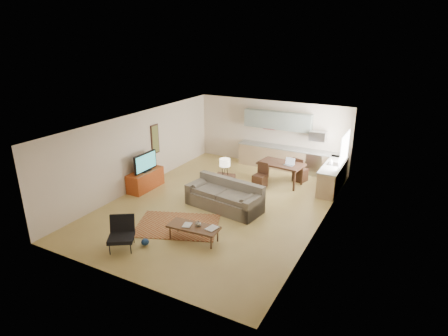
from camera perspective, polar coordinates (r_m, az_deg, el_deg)
The scene contains 25 objects.
room at distance 11.75m, azimuth -0.69°, elevation 0.48°, with size 9.00×9.00×9.00m.
kitchen_counter_back at distance 15.36m, azimuth 9.81°, elevation 1.39°, with size 4.26×0.64×0.92m, color tan, non-canonical shape.
kitchen_counter_right at distance 13.81m, azimuth 16.21°, elevation -1.27°, with size 0.64×2.26×0.92m, color tan, non-canonical shape.
kitchen_range at distance 15.08m, azimuth 13.76°, elevation 0.72°, with size 0.62×0.62×0.90m, color #A5A8AD.
kitchen_microwave at distance 14.79m, azimuth 14.12°, elevation 4.77°, with size 0.62×0.40×0.35m, color #A5A8AD.
upper_cabinets at distance 15.29m, azimuth 8.17°, elevation 7.20°, with size 2.80×0.34×0.70m, color gray.
window_right at distance 13.42m, azimuth 17.90°, elevation 2.87°, with size 0.02×1.40×1.05m, color white.
wall_art_left at distance 14.12m, azimuth -10.45°, elevation 4.34°, with size 0.06×0.42×1.10m, color olive, non-canonical shape.
triptych at distance 15.59m, azimuth 6.93°, elevation 6.75°, with size 1.70×0.04×0.50m, color beige, non-canonical shape.
rug at distance 11.04m, azimuth -7.11°, elevation -8.67°, with size 2.32×1.61×0.02m, color maroon.
sofa at distance 11.79m, azimuth 0.00°, elevation -4.20°, with size 2.54×1.11×0.88m, color #665E51, non-canonical shape.
coffee_table at distance 10.19m, azimuth -4.64°, elevation -9.85°, with size 1.41×0.56×0.42m, color #50321E, non-canonical shape.
book_a at distance 10.16m, azimuth -6.23°, elevation -8.57°, with size 0.28×0.34×0.03m, color maroon.
book_b at distance 10.01m, azimuth -2.38°, elevation -8.95°, with size 0.31×0.38×0.03m, color navy.
vase at distance 10.05m, azimuth -3.97°, elevation -8.40°, with size 0.17×0.17×0.17m, color black.
armchair at distance 10.04m, azimuth -15.42°, elevation -9.73°, with size 0.73×0.73×0.83m, color black, non-canonical shape.
tv_credenza at distance 13.60m, azimuth -11.89°, elevation -1.77°, with size 0.56×1.45×0.67m, color #923512, non-canonical shape.
tv at distance 13.34m, azimuth -11.90°, elevation 0.87°, with size 0.11×1.12×0.67m, color black, non-canonical shape.
console_table at distance 12.78m, azimuth 0.13°, elevation -2.59°, with size 0.63×0.42×0.74m, color #331E14, non-canonical shape.
table_lamp at distance 12.54m, azimuth 0.13°, elevation 0.21°, with size 0.36×0.36×0.59m, color beige, non-canonical shape.
dining_table at distance 13.86m, azimuth 8.62°, elevation -0.84°, with size 1.60×0.92×0.81m, color #331E14, non-canonical shape.
dining_chair_near at distance 13.46m, azimuth 5.50°, elevation -1.11°, with size 0.43×0.45×0.90m, color #331E14, non-canonical shape.
dining_chair_far at distance 14.25m, azimuth 11.59°, elevation -0.17°, with size 0.45×0.47×0.93m, color #331E14, non-canonical shape.
laptop at distance 13.49m, azimuth 9.86°, elevation 0.92°, with size 0.34×0.26×0.26m, color #A5A8AD, non-canonical shape.
soap_bottle at distance 13.61m, azimuth 16.00°, elevation 0.94°, with size 0.10×0.10×0.19m, color beige.
Camera 1 is at (5.32, -9.72, 5.26)m, focal length 30.00 mm.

